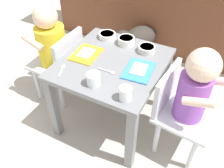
{
  "coord_description": "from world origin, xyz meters",
  "views": [
    {
      "loc": [
        0.49,
        -0.93,
        1.22
      ],
      "look_at": [
        0.0,
        0.0,
        0.29
      ],
      "focal_mm": 39.42,
      "sensor_mm": 36.0,
      "label": 1
    }
  ],
  "objects_px": {
    "dog": "(137,38)",
    "dining_table": "(112,74)",
    "food_tray_right": "(139,70)",
    "spoon_by_right_tray": "(62,69)",
    "water_cup_left": "(125,94)",
    "veggie_bowl_near": "(126,40)",
    "seated_child_left": "(53,44)",
    "seated_child_right": "(191,93)",
    "spoon_by_left_tray": "(108,71)",
    "food_tray_left": "(86,54)",
    "cereal_bowl_left_side": "(107,35)",
    "cereal_bowl_right_side": "(147,49)",
    "water_cup_right": "(93,80)"
  },
  "relations": [
    {
      "from": "dog",
      "to": "dining_table",
      "type": "bearing_deg",
      "value": -79.2
    },
    {
      "from": "food_tray_right",
      "to": "spoon_by_right_tray",
      "type": "relative_size",
      "value": 2.0
    },
    {
      "from": "spoon_by_right_tray",
      "to": "water_cup_left",
      "type": "bearing_deg",
      "value": -6.34
    },
    {
      "from": "veggie_bowl_near",
      "to": "spoon_by_right_tray",
      "type": "bearing_deg",
      "value": -116.13
    },
    {
      "from": "seated_child_left",
      "to": "veggie_bowl_near",
      "type": "distance_m",
      "value": 0.45
    },
    {
      "from": "seated_child_left",
      "to": "seated_child_right",
      "type": "relative_size",
      "value": 0.99
    },
    {
      "from": "water_cup_left",
      "to": "spoon_by_left_tray",
      "type": "height_order",
      "value": "water_cup_left"
    },
    {
      "from": "food_tray_right",
      "to": "veggie_bowl_near",
      "type": "distance_m",
      "value": 0.26
    },
    {
      "from": "seated_child_right",
      "to": "dining_table",
      "type": "bearing_deg",
      "value": 178.25
    },
    {
      "from": "seated_child_left",
      "to": "dog",
      "type": "bearing_deg",
      "value": 65.37
    },
    {
      "from": "veggie_bowl_near",
      "to": "spoon_by_left_tray",
      "type": "distance_m",
      "value": 0.28
    },
    {
      "from": "food_tray_left",
      "to": "water_cup_left",
      "type": "relative_size",
      "value": 2.66
    },
    {
      "from": "cereal_bowl_left_side",
      "to": "seated_child_right",
      "type": "bearing_deg",
      "value": -21.02
    },
    {
      "from": "water_cup_left",
      "to": "dog",
      "type": "bearing_deg",
      "value": 109.04
    },
    {
      "from": "dog",
      "to": "cereal_bowl_right_side",
      "type": "xyz_separation_m",
      "value": [
        0.26,
        -0.51,
        0.27
      ]
    },
    {
      "from": "cereal_bowl_left_side",
      "to": "dining_table",
      "type": "bearing_deg",
      "value": -55.63
    },
    {
      "from": "water_cup_right",
      "to": "dog",
      "type": "bearing_deg",
      "value": 98.85
    },
    {
      "from": "seated_child_right",
      "to": "spoon_by_left_tray",
      "type": "bearing_deg",
      "value": -170.06
    },
    {
      "from": "seated_child_left",
      "to": "spoon_by_left_tray",
      "type": "height_order",
      "value": "seated_child_left"
    },
    {
      "from": "seated_child_right",
      "to": "veggie_bowl_near",
      "type": "height_order",
      "value": "seated_child_right"
    },
    {
      "from": "dog",
      "to": "water_cup_left",
      "type": "height_order",
      "value": "water_cup_left"
    },
    {
      "from": "seated_child_left",
      "to": "water_cup_left",
      "type": "relative_size",
      "value": 9.75
    },
    {
      "from": "dog",
      "to": "cereal_bowl_right_side",
      "type": "relative_size",
      "value": 4.15
    },
    {
      "from": "seated_child_left",
      "to": "food_tray_left",
      "type": "bearing_deg",
      "value": -9.34
    },
    {
      "from": "seated_child_right",
      "to": "veggie_bowl_near",
      "type": "distance_m",
      "value": 0.49
    },
    {
      "from": "veggie_bowl_near",
      "to": "spoon_by_right_tray",
      "type": "distance_m",
      "value": 0.42
    },
    {
      "from": "dining_table",
      "to": "dog",
      "type": "relative_size",
      "value": 1.41
    },
    {
      "from": "cereal_bowl_right_side",
      "to": "seated_child_right",
      "type": "bearing_deg",
      "value": -32.0
    },
    {
      "from": "dining_table",
      "to": "food_tray_right",
      "type": "xyz_separation_m",
      "value": [
        0.16,
        -0.01,
        0.09
      ]
    },
    {
      "from": "seated_child_right",
      "to": "water_cup_left",
      "type": "bearing_deg",
      "value": -139.67
    },
    {
      "from": "water_cup_right",
      "to": "spoon_by_right_tray",
      "type": "relative_size",
      "value": 0.68
    },
    {
      "from": "cereal_bowl_right_side",
      "to": "spoon_by_right_tray",
      "type": "height_order",
      "value": "cereal_bowl_right_side"
    },
    {
      "from": "dining_table",
      "to": "cereal_bowl_left_side",
      "type": "xyz_separation_m",
      "value": [
        -0.14,
        0.2,
        0.1
      ]
    },
    {
      "from": "veggie_bowl_near",
      "to": "cereal_bowl_left_side",
      "type": "bearing_deg",
      "value": 175.72
    },
    {
      "from": "seated_child_right",
      "to": "cereal_bowl_right_side",
      "type": "relative_size",
      "value": 6.93
    },
    {
      "from": "dining_table",
      "to": "spoon_by_left_tray",
      "type": "xyz_separation_m",
      "value": [
        0.02,
        -0.08,
        0.08
      ]
    },
    {
      "from": "dog",
      "to": "cereal_bowl_right_side",
      "type": "bearing_deg",
      "value": -63.29
    },
    {
      "from": "veggie_bowl_near",
      "to": "cereal_bowl_left_side",
      "type": "distance_m",
      "value": 0.13
    },
    {
      "from": "spoon_by_left_tray",
      "to": "water_cup_right",
      "type": "bearing_deg",
      "value": -96.68
    },
    {
      "from": "dog",
      "to": "cereal_bowl_right_side",
      "type": "distance_m",
      "value": 0.63
    },
    {
      "from": "seated_child_left",
      "to": "seated_child_right",
      "type": "xyz_separation_m",
      "value": [
        0.85,
        -0.05,
        0.01
      ]
    },
    {
      "from": "dining_table",
      "to": "cereal_bowl_right_side",
      "type": "height_order",
      "value": "cereal_bowl_right_side"
    },
    {
      "from": "water_cup_right",
      "to": "food_tray_right",
      "type": "bearing_deg",
      "value": 52.28
    },
    {
      "from": "dining_table",
      "to": "seated_child_right",
      "type": "height_order",
      "value": "seated_child_right"
    },
    {
      "from": "cereal_bowl_left_side",
      "to": "spoon_by_left_tray",
      "type": "relative_size",
      "value": 1.03
    },
    {
      "from": "dog",
      "to": "veggie_bowl_near",
      "type": "xyz_separation_m",
      "value": [
        0.12,
        -0.49,
        0.27
      ]
    },
    {
      "from": "seated_child_left",
      "to": "cereal_bowl_right_side",
      "type": "height_order",
      "value": "seated_child_left"
    },
    {
      "from": "food_tray_right",
      "to": "spoon_by_right_tray",
      "type": "xyz_separation_m",
      "value": [
        -0.35,
        -0.17,
        -0.0
      ]
    },
    {
      "from": "food_tray_right",
      "to": "cereal_bowl_left_side",
      "type": "height_order",
      "value": "cereal_bowl_left_side"
    },
    {
      "from": "cereal_bowl_left_side",
      "to": "spoon_by_left_tray",
      "type": "height_order",
      "value": "cereal_bowl_left_side"
    }
  ]
}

